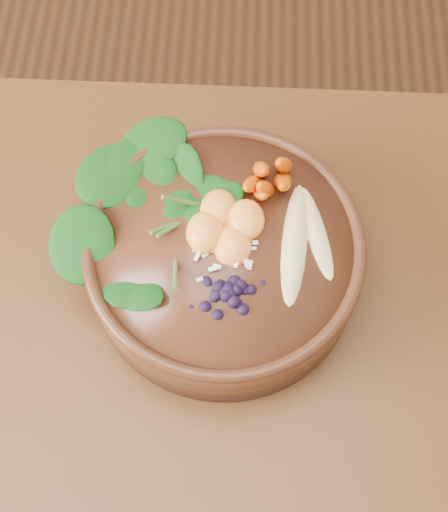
{
  "coord_description": "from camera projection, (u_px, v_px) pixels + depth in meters",
  "views": [
    {
      "loc": [
        0.27,
        -0.17,
        1.52
      ],
      "look_at": [
        0.25,
        0.17,
        0.8
      ],
      "focal_mm": 50.0,
      "sensor_mm": 36.0,
      "label": 1
    }
  ],
  "objects": [
    {
      "name": "mandarin_cluster",
      "position": [
        225.0,
        221.0,
        0.76
      ],
      "size": [
        0.1,
        0.1,
        0.03
      ],
      "primitive_type": null,
      "rotation": [
        0.0,
        0.0,
        0.07
      ],
      "color": "orange",
      "rests_on": "stoneware_bowl"
    },
    {
      "name": "kale_heap",
      "position": [
        179.0,
        183.0,
        0.77
      ],
      "size": [
        0.21,
        0.19,
        0.05
      ],
      "primitive_type": null,
      "rotation": [
        0.0,
        0.0,
        0.07
      ],
      "color": "#114D12",
      "rests_on": "stoneware_bowl"
    },
    {
      "name": "banana_halves",
      "position": [
        307.0,
        232.0,
        0.75
      ],
      "size": [
        0.08,
        0.17,
        0.03
      ],
      "rotation": [
        0.0,
        0.0,
        0.07
      ],
      "color": "#E0CC84",
      "rests_on": "stoneware_bowl"
    },
    {
      "name": "blueberry_pile",
      "position": [
        229.0,
        290.0,
        0.72
      ],
      "size": [
        0.15,
        0.12,
        0.04
      ],
      "primitive_type": null,
      "rotation": [
        0.0,
        0.0,
        0.07
      ],
      "color": "black",
      "rests_on": "stoneware_bowl"
    },
    {
      "name": "coconut_flakes",
      "position": [
        227.0,
        260.0,
        0.75
      ],
      "size": [
        0.1,
        0.08,
        0.01
      ],
      "primitive_type": null,
      "rotation": [
        0.0,
        0.0,
        0.07
      ],
      "color": "white",
      "rests_on": "stoneware_bowl"
    },
    {
      "name": "carrot_cluster",
      "position": [
        273.0,
        156.0,
        0.76
      ],
      "size": [
        0.07,
        0.07,
        0.08
      ],
      "primitive_type": null,
      "rotation": [
        0.0,
        0.0,
        0.07
      ],
      "color": "#DA5B00",
      "rests_on": "stoneware_bowl"
    },
    {
      "name": "ground",
      "position": [
        97.0,
        497.0,
        1.45
      ],
      "size": [
        4.0,
        4.0,
        0.0
      ],
      "primitive_type": "plane",
      "color": "#381E0F",
      "rests_on": "ground"
    },
    {
      "name": "stoneware_bowl",
      "position": [
        224.0,
        260.0,
        0.8
      ],
      "size": [
        0.33,
        0.33,
        0.08
      ],
      "primitive_type": "cylinder",
      "rotation": [
        0.0,
        0.0,
        0.07
      ],
      "color": "#462314",
      "rests_on": "dining_table"
    },
    {
      "name": "dining_table",
      "position": [
        9.0,
        428.0,
        0.85
      ],
      "size": [
        1.6,
        0.9,
        0.75
      ],
      "color": "#331C0C",
      "rests_on": "ground"
    }
  ]
}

